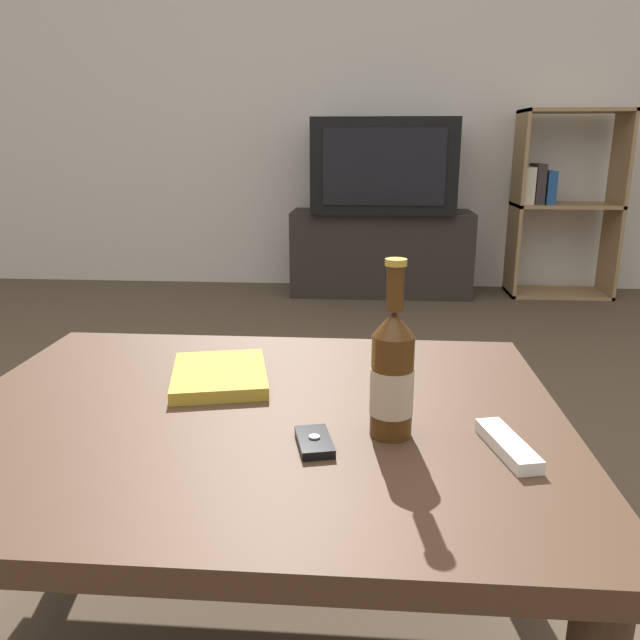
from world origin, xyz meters
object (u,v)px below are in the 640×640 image
object	(u,v)px
bookshelf	(559,201)
remote_control	(507,445)
tv_stand	(381,253)
beer_bottle	(392,375)
table_book	(220,375)
cell_phone	(314,442)
television	(383,166)

from	to	relation	value
bookshelf	remote_control	distance (m)	3.07
tv_stand	bookshelf	size ratio (longest dim) A/B	0.99
beer_bottle	table_book	size ratio (longest dim) A/B	1.09
tv_stand	table_book	size ratio (longest dim) A/B	4.14
cell_phone	television	bearing A→B (deg)	73.29
television	remote_control	size ratio (longest dim) A/B	5.23
television	cell_phone	size ratio (longest dim) A/B	8.01
tv_stand	table_book	world-z (taller)	tv_stand
bookshelf	beer_bottle	distance (m)	3.08
cell_phone	remote_control	xyz separation A→B (m)	(0.29, 0.01, 0.00)
remote_control	table_book	bearing A→B (deg)	139.53
beer_bottle	remote_control	world-z (taller)	beer_bottle
beer_bottle	cell_phone	world-z (taller)	beer_bottle
tv_stand	table_book	xyz separation A→B (m)	(-0.36, -2.64, 0.20)
bookshelf	cell_phone	distance (m)	3.17
tv_stand	television	xyz separation A→B (m)	(-0.00, -0.00, 0.51)
television	cell_phone	xyz separation A→B (m)	(-0.16, -2.89, -0.31)
television	beer_bottle	world-z (taller)	television
tv_stand	television	size ratio (longest dim) A/B	1.31
tv_stand	bookshelf	distance (m)	1.08
cell_phone	table_book	xyz separation A→B (m)	(-0.21, 0.26, 0.00)
bookshelf	beer_bottle	size ratio (longest dim) A/B	3.83
table_book	television	bearing A→B (deg)	69.38
tv_stand	remote_control	world-z (taller)	tv_stand
beer_bottle	bookshelf	bearing A→B (deg)	69.64
remote_control	bookshelf	bearing A→B (deg)	59.32
television	table_book	xyz separation A→B (m)	(-0.36, -2.63, -0.31)
beer_bottle	table_book	distance (m)	0.39
television	tv_stand	bearing A→B (deg)	90.00
television	table_book	world-z (taller)	television
television	beer_bottle	distance (m)	2.85
tv_stand	remote_control	xyz separation A→B (m)	(0.13, -2.89, 0.20)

